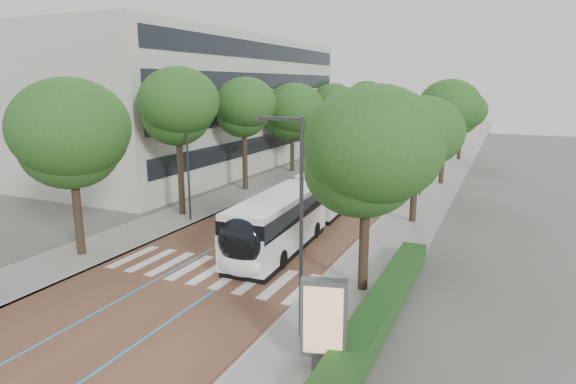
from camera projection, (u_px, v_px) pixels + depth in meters
name	position (u px, v px, depth m)	size (l,w,h in m)	color
ground	(196.00, 278.00, 23.20)	(160.00, 160.00, 0.00)	#51544C
road	(389.00, 160.00, 58.62)	(11.00, 140.00, 0.02)	brown
sidewalk_left	(331.00, 156.00, 61.67)	(4.00, 140.00, 0.12)	gray
sidewalk_right	(453.00, 164.00, 55.55)	(4.00, 140.00, 0.12)	gray
kerb_left	(345.00, 157.00, 60.90)	(0.20, 140.00, 0.14)	gray
kerb_right	(436.00, 163.00, 56.32)	(0.20, 140.00, 0.14)	gray
zebra_crossing	(211.00, 271.00, 23.99)	(10.55, 3.60, 0.01)	silver
lane_line_left	(376.00, 159.00, 59.27)	(0.12, 126.00, 0.01)	#278BC5
lane_line_right	(402.00, 161.00, 57.96)	(0.12, 126.00, 0.01)	#278BC5
office_building	(196.00, 103.00, 54.39)	(18.11, 40.00, 14.00)	#B6B4A8
hedge	(382.00, 304.00, 19.37)	(1.20, 14.00, 0.80)	#164117
streetlight_near	(297.00, 212.00, 16.77)	(1.82, 0.20, 8.00)	#2F2F31
streetlight_far	(421.00, 139.00, 38.91)	(1.82, 0.20, 8.00)	#2F2F31
lamp_post_left	(188.00, 162.00, 31.86)	(0.14, 0.14, 8.00)	#2F2F31
trees_left	(285.00, 111.00, 48.04)	(6.17, 61.02, 9.71)	black
trees_right	(432.00, 127.00, 36.56)	(5.95, 47.59, 8.98)	black
lead_bus	(302.00, 207.00, 30.00)	(3.44, 18.50, 3.20)	black
bus_queued_0	(375.00, 168.00, 43.67)	(3.13, 12.51, 3.20)	white
bus_queued_1	(406.00, 150.00, 56.13)	(2.60, 12.41, 3.20)	white
bus_queued_2	(428.00, 138.00, 67.76)	(3.32, 12.53, 3.20)	white
bus_queued_3	(437.00, 130.00, 79.32)	(2.73, 12.44, 3.20)	white
ad_panel	(324.00, 322.00, 15.37)	(1.53, 0.76, 3.07)	#59595B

